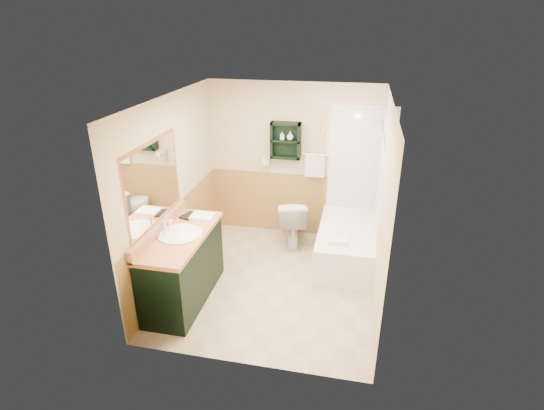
% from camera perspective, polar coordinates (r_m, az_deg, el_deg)
% --- Properties ---
extents(floor, '(3.00, 3.00, 0.00)m').
position_cam_1_polar(floor, '(5.75, 0.11, -10.22)').
color(floor, '#C0AF8C').
rests_on(floor, ground).
extents(back_wall, '(2.60, 0.04, 2.40)m').
position_cam_1_polar(back_wall, '(6.58, 2.84, 5.92)').
color(back_wall, beige).
rests_on(back_wall, ground).
extents(left_wall, '(0.04, 3.00, 2.40)m').
position_cam_1_polar(left_wall, '(5.58, -13.28, 1.92)').
color(left_wall, beige).
rests_on(left_wall, ground).
extents(right_wall, '(0.04, 3.00, 2.40)m').
position_cam_1_polar(right_wall, '(5.10, 14.80, -0.39)').
color(right_wall, beige).
rests_on(right_wall, ground).
extents(ceiling, '(2.60, 3.00, 0.04)m').
position_cam_1_polar(ceiling, '(4.83, 0.13, 14.27)').
color(ceiling, white).
rests_on(ceiling, back_wall).
extents(wainscot_left, '(2.98, 2.98, 1.00)m').
position_cam_1_polar(wainscot_left, '(5.86, -12.33, -4.47)').
color(wainscot_left, tan).
rests_on(wainscot_left, left_wall).
extents(wainscot_back, '(2.58, 2.58, 1.00)m').
position_cam_1_polar(wainscot_back, '(6.80, 2.68, 0.21)').
color(wainscot_back, tan).
rests_on(wainscot_back, back_wall).
extents(mirror_frame, '(1.30, 1.30, 1.00)m').
position_cam_1_polar(mirror_frame, '(4.99, -15.65, 2.74)').
color(mirror_frame, '#975731').
rests_on(mirror_frame, left_wall).
extents(mirror_glass, '(1.20, 1.20, 0.90)m').
position_cam_1_polar(mirror_glass, '(4.99, -15.60, 2.73)').
color(mirror_glass, white).
rests_on(mirror_glass, left_wall).
extents(tile_right, '(1.50, 1.50, 2.10)m').
position_cam_1_polar(tile_right, '(5.84, 14.05, 1.27)').
color(tile_right, white).
rests_on(tile_right, right_wall).
extents(tile_back, '(0.95, 0.95, 2.10)m').
position_cam_1_polar(tile_back, '(6.51, 11.70, 3.85)').
color(tile_back, white).
rests_on(tile_back, back_wall).
extents(tile_accent, '(1.50, 1.50, 0.10)m').
position_cam_1_polar(tile_accent, '(5.58, 14.81, 9.35)').
color(tile_accent, '#144628').
rests_on(tile_accent, right_wall).
extents(wall_shelf, '(0.45, 0.15, 0.55)m').
position_cam_1_polar(wall_shelf, '(6.39, 1.84, 8.66)').
color(wall_shelf, black).
rests_on(wall_shelf, back_wall).
extents(hair_dryer, '(0.10, 0.24, 0.18)m').
position_cam_1_polar(hair_dryer, '(6.57, -0.75, 5.91)').
color(hair_dryer, silver).
rests_on(hair_dryer, back_wall).
extents(towel_bar, '(0.40, 0.06, 0.40)m').
position_cam_1_polar(towel_bar, '(6.43, 5.87, 6.78)').
color(towel_bar, white).
rests_on(towel_bar, back_wall).
extents(curtain_rod, '(0.03, 1.60, 0.03)m').
position_cam_1_polar(curtain_rod, '(5.57, 7.19, 10.98)').
color(curtain_rod, silver).
rests_on(curtain_rod, back_wall).
extents(shower_curtain, '(1.05, 1.05, 1.70)m').
position_cam_1_polar(shower_curtain, '(5.98, 6.93, 3.38)').
color(shower_curtain, '#BAAE8D').
rests_on(shower_curtain, curtain_rod).
extents(vanity, '(0.59, 1.41, 0.90)m').
position_cam_1_polar(vanity, '(5.32, -11.85, -8.17)').
color(vanity, black).
rests_on(vanity, ground).
extents(bathtub, '(0.80, 1.50, 0.53)m').
position_cam_1_polar(bathtub, '(6.14, 10.02, -5.31)').
color(bathtub, white).
rests_on(bathtub, ground).
extents(toilet, '(0.59, 0.84, 0.75)m').
position_cam_1_polar(toilet, '(6.48, 2.61, -2.25)').
color(toilet, white).
rests_on(toilet, ground).
extents(counter_towel, '(0.29, 0.22, 0.04)m').
position_cam_1_polar(counter_towel, '(5.45, -9.33, -1.52)').
color(counter_towel, white).
rests_on(counter_towel, vanity).
extents(vanity_book, '(0.17, 0.07, 0.23)m').
position_cam_1_polar(vanity_book, '(5.53, -11.86, -0.29)').
color(vanity_book, black).
rests_on(vanity_book, vanity).
extents(tub_towel, '(0.23, 0.19, 0.07)m').
position_cam_1_polar(tub_towel, '(5.60, 8.83, -4.75)').
color(tub_towel, white).
rests_on(tub_towel, bathtub).
extents(soap_bottle_a, '(0.10, 0.13, 0.06)m').
position_cam_1_polar(soap_bottle_a, '(6.38, 1.36, 9.04)').
color(soap_bottle_a, white).
rests_on(soap_bottle_a, wall_shelf).
extents(soap_bottle_b, '(0.11, 0.14, 0.10)m').
position_cam_1_polar(soap_bottle_b, '(6.35, 2.45, 9.18)').
color(soap_bottle_b, white).
rests_on(soap_bottle_b, wall_shelf).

